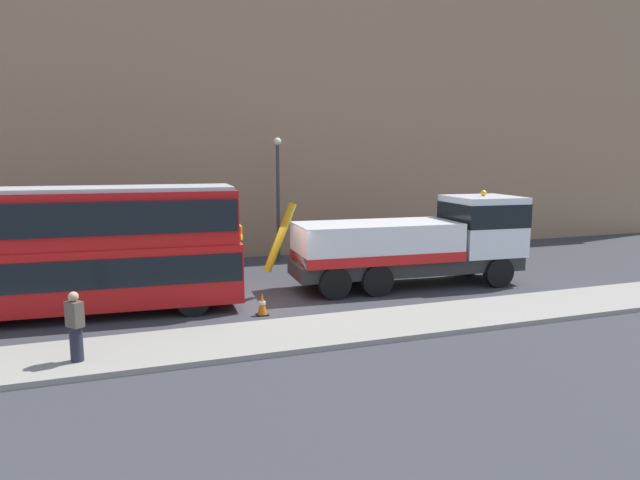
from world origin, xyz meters
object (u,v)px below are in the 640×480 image
Objects in this scene: recovery_tow_truck at (420,241)px; street_lamp at (278,189)px; traffic_cone_near_bus at (262,305)px; double_decker_bus at (61,247)px; pedestrian_onlooker at (75,327)px.

street_lamp is (-3.81, 6.61, 1.71)m from recovery_tow_truck.
traffic_cone_near_bus is 0.12× the size of street_lamp.
double_decker_bus is 6.52× the size of pedestrian_onlooker.
street_lamp reaches higher than pedestrian_onlooker.
pedestrian_onlooker is at bearing -125.81° from street_lamp.
double_decker_bus is 4.95m from pedestrian_onlooker.
recovery_tow_truck is at bearing -17.20° from pedestrian_onlooker.
pedestrian_onlooker is at bearing -154.92° from recovery_tow_truck.
recovery_tow_truck reaches higher than traffic_cone_near_bus.
street_lamp is at bearing 40.35° from double_decker_bus.
pedestrian_onlooker is 2.38× the size of traffic_cone_near_bus.
recovery_tow_truck is 1.75× the size of street_lamp.
recovery_tow_truck is 5.97× the size of pedestrian_onlooker.
pedestrian_onlooker is 14.19m from street_lamp.
pedestrian_onlooker is at bearing -78.72° from double_decker_bus.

